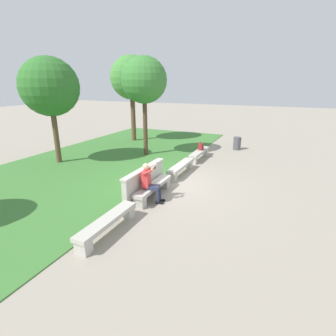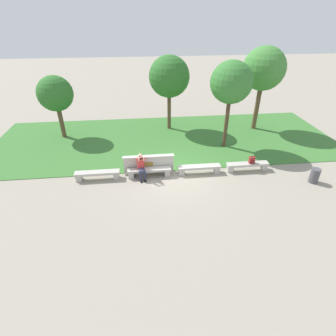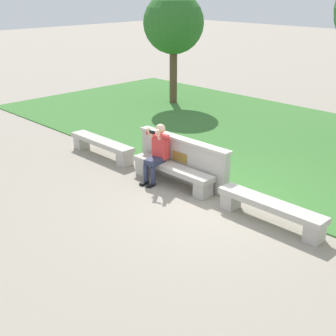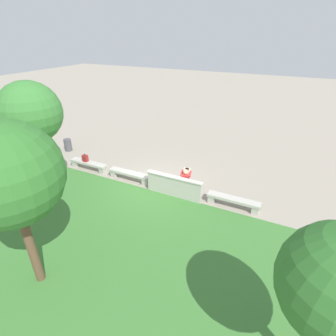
{
  "view_description": "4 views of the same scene",
  "coord_description": "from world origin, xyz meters",
  "px_view_note": "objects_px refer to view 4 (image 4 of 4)",
  "views": [
    {
      "loc": [
        -8.77,
        -3.94,
        3.79
      ],
      "look_at": [
        -0.32,
        -0.12,
        0.77
      ],
      "focal_mm": 28.0,
      "sensor_mm": 36.0,
      "label": 1
    },
    {
      "loc": [
        -1.59,
        -11.38,
        7.39
      ],
      "look_at": [
        -0.4,
        -0.57,
        0.78
      ],
      "focal_mm": 28.0,
      "sensor_mm": 36.0,
      "label": 2
    },
    {
      "loc": [
        5.56,
        -6.87,
        4.21
      ],
      "look_at": [
        -0.75,
        -0.67,
        0.73
      ],
      "focal_mm": 50.0,
      "sensor_mm": 36.0,
      "label": 3
    },
    {
      "loc": [
        -5.42,
        9.41,
        6.67
      ],
      "look_at": [
        -0.62,
        -0.44,
        0.91
      ],
      "focal_mm": 28.0,
      "sensor_mm": 36.0,
      "label": 4
    }
  ],
  "objects_px": {
    "bench_main": "(233,201)",
    "tree_behind_wall": "(30,113)",
    "bench_near": "(177,187)",
    "trash_bin": "(68,145)",
    "person_photographer": "(186,180)",
    "backpack": "(85,158)",
    "bench_mid": "(130,175)",
    "tree_far_back": "(8,175)",
    "bench_far": "(89,164)"
  },
  "relations": [
    {
      "from": "person_photographer",
      "to": "trash_bin",
      "type": "distance_m",
      "value": 8.59
    },
    {
      "from": "bench_far",
      "to": "backpack",
      "type": "xyz_separation_m",
      "value": [
        0.19,
        -0.01,
        0.32
      ]
    },
    {
      "from": "bench_main",
      "to": "trash_bin",
      "type": "height_order",
      "value": "trash_bin"
    },
    {
      "from": "bench_mid",
      "to": "bench_main",
      "type": "bearing_deg",
      "value": 180.0
    },
    {
      "from": "bench_main",
      "to": "bench_far",
      "type": "bearing_deg",
      "value": 0.0
    },
    {
      "from": "bench_near",
      "to": "person_photographer",
      "type": "xyz_separation_m",
      "value": [
        -0.39,
        -0.08,
        0.43
      ]
    },
    {
      "from": "bench_main",
      "to": "person_photographer",
      "type": "height_order",
      "value": "person_photographer"
    },
    {
      "from": "bench_far",
      "to": "backpack",
      "type": "bearing_deg",
      "value": -2.91
    },
    {
      "from": "bench_mid",
      "to": "backpack",
      "type": "relative_size",
      "value": 5.18
    },
    {
      "from": "bench_near",
      "to": "bench_mid",
      "type": "xyz_separation_m",
      "value": [
        2.6,
        0.0,
        0.0
      ]
    },
    {
      "from": "person_photographer",
      "to": "backpack",
      "type": "xyz_separation_m",
      "value": [
        5.79,
        0.07,
        -0.11
      ]
    },
    {
      "from": "tree_behind_wall",
      "to": "tree_far_back",
      "type": "height_order",
      "value": "tree_behind_wall"
    },
    {
      "from": "bench_main",
      "to": "tree_far_back",
      "type": "bearing_deg",
      "value": 54.98
    },
    {
      "from": "bench_near",
      "to": "bench_mid",
      "type": "relative_size",
      "value": 1.0
    },
    {
      "from": "bench_main",
      "to": "bench_near",
      "type": "distance_m",
      "value": 2.6
    },
    {
      "from": "bench_mid",
      "to": "backpack",
      "type": "height_order",
      "value": "backpack"
    },
    {
      "from": "bench_main",
      "to": "backpack",
      "type": "height_order",
      "value": "backpack"
    },
    {
      "from": "person_photographer",
      "to": "tree_far_back",
      "type": "xyz_separation_m",
      "value": [
        2.12,
        6.26,
        2.87
      ]
    },
    {
      "from": "bench_near",
      "to": "tree_far_back",
      "type": "distance_m",
      "value": 7.22
    },
    {
      "from": "bench_main",
      "to": "bench_near",
      "type": "height_order",
      "value": "same"
    },
    {
      "from": "bench_far",
      "to": "tree_behind_wall",
      "type": "bearing_deg",
      "value": 97.43
    },
    {
      "from": "bench_near",
      "to": "backpack",
      "type": "xyz_separation_m",
      "value": [
        5.39,
        -0.01,
        0.32
      ]
    },
    {
      "from": "tree_behind_wall",
      "to": "bench_main",
      "type": "bearing_deg",
      "value": -158.3
    },
    {
      "from": "backpack",
      "to": "tree_behind_wall",
      "type": "distance_m",
      "value": 4.46
    },
    {
      "from": "bench_near",
      "to": "bench_mid",
      "type": "height_order",
      "value": "same"
    },
    {
      "from": "tree_behind_wall",
      "to": "tree_far_back",
      "type": "distance_m",
      "value": 4.48
    },
    {
      "from": "bench_mid",
      "to": "tree_far_back",
      "type": "height_order",
      "value": "tree_far_back"
    },
    {
      "from": "tree_behind_wall",
      "to": "tree_far_back",
      "type": "xyz_separation_m",
      "value": [
        -3.09,
        3.23,
        -0.3
      ]
    },
    {
      "from": "backpack",
      "to": "trash_bin",
      "type": "bearing_deg",
      "value": -27.53
    },
    {
      "from": "tree_far_back",
      "to": "trash_bin",
      "type": "xyz_separation_m",
      "value": [
        6.36,
        -7.59,
        -3.23
      ]
    },
    {
      "from": "tree_behind_wall",
      "to": "tree_far_back",
      "type": "bearing_deg",
      "value": 133.74
    },
    {
      "from": "bench_near",
      "to": "bench_mid",
      "type": "distance_m",
      "value": 2.6
    },
    {
      "from": "bench_mid",
      "to": "trash_bin",
      "type": "relative_size",
      "value": 2.96
    },
    {
      "from": "bench_far",
      "to": "person_photographer",
      "type": "xyz_separation_m",
      "value": [
        -5.6,
        -0.08,
        0.43
      ]
    },
    {
      "from": "bench_far",
      "to": "trash_bin",
      "type": "distance_m",
      "value": 3.21
    },
    {
      "from": "bench_mid",
      "to": "trash_bin",
      "type": "xyz_separation_m",
      "value": [
        5.49,
        -1.41,
        0.07
      ]
    },
    {
      "from": "bench_main",
      "to": "tree_behind_wall",
      "type": "xyz_separation_m",
      "value": [
        7.42,
        2.95,
        3.6
      ]
    },
    {
      "from": "bench_far",
      "to": "tree_far_back",
      "type": "height_order",
      "value": "tree_far_back"
    },
    {
      "from": "backpack",
      "to": "tree_behind_wall",
      "type": "bearing_deg",
      "value": 101.0
    },
    {
      "from": "trash_bin",
      "to": "person_photographer",
      "type": "bearing_deg",
      "value": 171.04
    },
    {
      "from": "bench_near",
      "to": "trash_bin",
      "type": "distance_m",
      "value": 8.21
    },
    {
      "from": "tree_behind_wall",
      "to": "trash_bin",
      "type": "xyz_separation_m",
      "value": [
        3.27,
        -4.37,
        -3.53
      ]
    },
    {
      "from": "bench_far",
      "to": "trash_bin",
      "type": "relative_size",
      "value": 2.96
    },
    {
      "from": "bench_main",
      "to": "backpack",
      "type": "relative_size",
      "value": 5.18
    },
    {
      "from": "backpack",
      "to": "bench_near",
      "type": "bearing_deg",
      "value": 179.9
    },
    {
      "from": "person_photographer",
      "to": "backpack",
      "type": "distance_m",
      "value": 5.79
    },
    {
      "from": "bench_far",
      "to": "tree_behind_wall",
      "type": "height_order",
      "value": "tree_behind_wall"
    },
    {
      "from": "bench_main",
      "to": "bench_far",
      "type": "relative_size",
      "value": 1.0
    },
    {
      "from": "bench_far",
      "to": "person_photographer",
      "type": "bearing_deg",
      "value": -179.22
    },
    {
      "from": "tree_behind_wall",
      "to": "trash_bin",
      "type": "distance_m",
      "value": 6.5
    }
  ]
}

